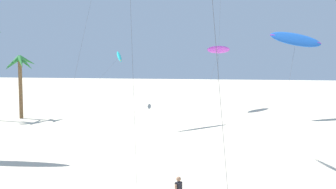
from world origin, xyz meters
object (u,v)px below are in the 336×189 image
at_px(flying_kite_7, 219,50).
at_px(flying_kite_10, 119,56).
at_px(palm_tree_0, 20,69).
at_px(flying_kite_5, 296,39).

height_order(flying_kite_7, flying_kite_10, flying_kite_7).
distance_m(palm_tree_0, flying_kite_5, 30.42).
bearing_deg(palm_tree_0, flying_kite_10, 68.47).
distance_m(flying_kite_5, flying_kite_7, 17.91).
height_order(palm_tree_0, flying_kite_5, flying_kite_5).
relative_size(palm_tree_0, flying_kite_10, 0.58).
relative_size(flying_kite_5, flying_kite_7, 0.97).
height_order(palm_tree_0, flying_kite_10, flying_kite_10).
xyz_separation_m(flying_kite_7, flying_kite_10, (-15.22, 1.62, -0.87)).
relative_size(palm_tree_0, flying_kite_7, 0.72).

